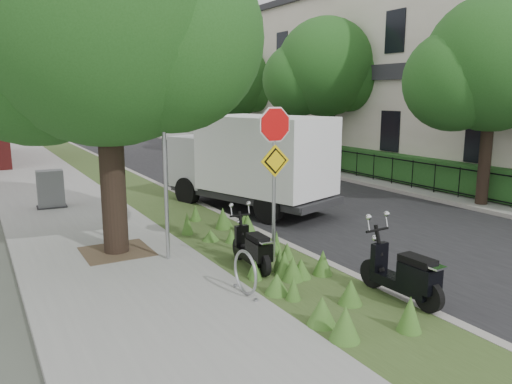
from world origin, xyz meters
TOP-DOWN VIEW (x-y plane):
  - ground at (0.00, 0.00)m, footprint 120.00×120.00m
  - sidewalk_near at (-4.25, 10.00)m, footprint 3.50×60.00m
  - verge at (-1.50, 10.00)m, footprint 2.00×60.00m
  - kerb_near at (-0.50, 10.00)m, footprint 0.20×60.00m
  - road at (3.00, 10.00)m, footprint 7.00×60.00m
  - kerb_far at (6.50, 10.00)m, footprint 0.20×60.00m
  - footpath_far at (8.20, 10.00)m, footprint 3.20×60.00m
  - street_tree_main at (-4.08, 2.86)m, footprint 6.21×5.54m
  - bare_post at (-3.20, 1.80)m, footprint 0.08×0.08m
  - bike_hoop at (-2.70, -0.60)m, footprint 0.06×0.78m
  - sign_assembly at (-1.40, 0.58)m, footprint 0.94×0.08m
  - fence_far at (7.20, 10.00)m, footprint 0.04×24.00m
  - hedge_far at (7.90, 10.00)m, footprint 1.00×24.00m
  - terrace_houses at (11.49, 10.00)m, footprint 7.40×26.40m
  - far_tree_a at (6.94, 2.05)m, footprint 4.60×4.10m
  - far_tree_b at (6.94, 10.05)m, footprint 4.83×4.31m
  - far_tree_c at (6.94, 18.04)m, footprint 4.37×3.89m
  - scooter_near at (-1.99, 0.34)m, footprint 0.36×1.53m
  - scooter_far at (-0.59, -2.23)m, footprint 0.39×1.71m
  - box_truck at (0.72, 5.24)m, footprint 3.60×5.69m
  - utility_cabinet at (-4.58, 8.07)m, footprint 0.87×0.61m

SIDE VIEW (x-z plane):
  - ground at x=0.00m, z-range 0.00..0.00m
  - road at x=3.00m, z-range 0.00..0.01m
  - sidewalk_near at x=-4.25m, z-range 0.00..0.12m
  - verge at x=-1.50m, z-range 0.00..0.12m
  - footpath_far at x=8.20m, z-range 0.00..0.12m
  - kerb_near at x=-0.50m, z-range 0.00..0.13m
  - kerb_far at x=6.50m, z-range 0.00..0.13m
  - scooter_near at x=-1.99m, z-range 0.11..0.84m
  - bike_hoop at x=-2.70m, z-range 0.11..0.88m
  - scooter_far at x=-0.59m, z-range 0.11..0.92m
  - utility_cabinet at x=-4.58m, z-range 0.10..1.21m
  - fence_far at x=7.20m, z-range 0.17..1.17m
  - hedge_far at x=7.90m, z-range 0.12..1.22m
  - box_truck at x=0.72m, z-range 0.37..2.77m
  - bare_post at x=-3.20m, z-range 0.12..4.12m
  - sign_assembly at x=-1.40m, z-range 0.72..3.94m
  - far_tree_c at x=6.94m, z-range 0.99..6.92m
  - far_tree_a at x=6.94m, z-range 1.02..7.24m
  - terrace_houses at x=11.49m, z-range 0.06..8.26m
  - far_tree_b at x=6.94m, z-range 1.09..7.65m
  - street_tree_main at x=-4.08m, z-range 0.97..8.63m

